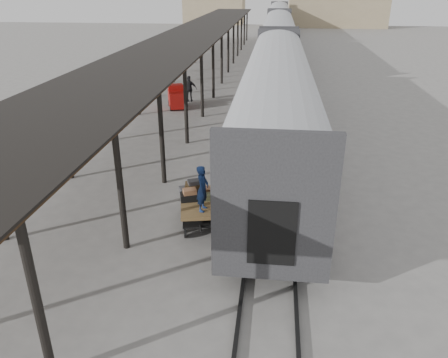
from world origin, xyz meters
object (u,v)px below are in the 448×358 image
baggage_cart (199,206)px  porter (203,188)px  pedestrian (189,89)px  luggage_tug (177,98)px

baggage_cart → porter: porter is taller
pedestrian → baggage_cart: bearing=99.1°
luggage_tug → pedestrian: 1.90m
baggage_cart → luggage_tug: bearing=93.5°
luggage_tug → porter: 16.29m
baggage_cart → pedestrian: size_ratio=1.44×
baggage_cart → porter: size_ratio=1.67×
baggage_cart → luggage_tug: size_ratio=1.35×
luggage_tug → porter: size_ratio=1.24×
porter → pedestrian: size_ratio=0.86×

